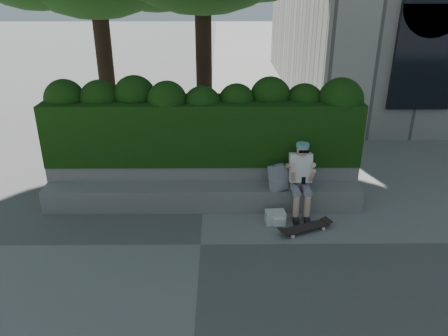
{
  "coord_description": "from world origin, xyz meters",
  "views": [
    {
      "loc": [
        0.33,
        -6.13,
        4.08
      ],
      "look_at": [
        0.4,
        1.0,
        0.95
      ],
      "focal_mm": 35.0,
      "sensor_mm": 36.0,
      "label": 1
    }
  ],
  "objects_px": {
    "person": "(301,176)",
    "backpack_ground": "(275,217)",
    "backpack_plaid": "(278,178)",
    "skateboard": "(305,227)"
  },
  "relations": [
    {
      "from": "person",
      "to": "backpack_plaid",
      "type": "distance_m",
      "value": 0.41
    },
    {
      "from": "person",
      "to": "backpack_plaid",
      "type": "height_order",
      "value": "person"
    },
    {
      "from": "person",
      "to": "backpack_ground",
      "type": "height_order",
      "value": "person"
    },
    {
      "from": "skateboard",
      "to": "backpack_ground",
      "type": "bearing_deg",
      "value": 125.46
    },
    {
      "from": "skateboard",
      "to": "person",
      "type": "bearing_deg",
      "value": 68.2
    },
    {
      "from": "person",
      "to": "backpack_ground",
      "type": "bearing_deg",
      "value": -141.64
    },
    {
      "from": "person",
      "to": "skateboard",
      "type": "distance_m",
      "value": 0.95
    },
    {
      "from": "person",
      "to": "backpack_ground",
      "type": "xyz_separation_m",
      "value": [
        -0.47,
        -0.37,
        -0.64
      ]
    },
    {
      "from": "skateboard",
      "to": "backpack_plaid",
      "type": "bearing_deg",
      "value": 95.26
    },
    {
      "from": "backpack_plaid",
      "to": "backpack_ground",
      "type": "height_order",
      "value": "backpack_plaid"
    }
  ]
}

